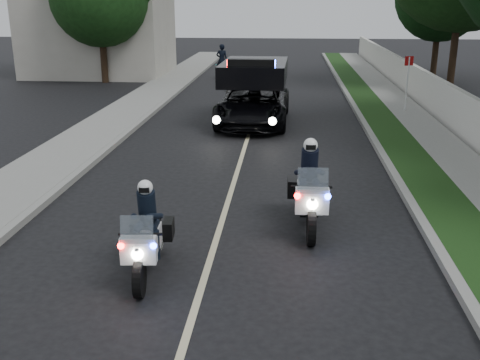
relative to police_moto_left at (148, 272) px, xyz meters
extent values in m
plane|color=black|center=(0.98, -0.64, 0.00)|extent=(120.00, 120.00, 0.00)
cube|color=gray|center=(5.08, 9.36, 0.07)|extent=(0.20, 60.00, 0.15)
cube|color=#193814|center=(5.78, 9.36, 0.08)|extent=(1.20, 60.00, 0.16)
cube|color=gray|center=(7.08, 9.36, 0.08)|extent=(1.40, 60.00, 0.16)
cube|color=beige|center=(8.08, 9.36, 0.75)|extent=(0.22, 60.00, 1.50)
cube|color=gray|center=(-3.12, 9.36, 0.07)|extent=(0.20, 60.00, 0.15)
cube|color=gray|center=(-4.22, 9.36, 0.08)|extent=(2.00, 60.00, 0.16)
cube|color=#A8A396|center=(-9.02, 25.36, 3.50)|extent=(8.00, 6.00, 7.00)
cube|color=#BFB78C|center=(0.98, 9.36, 0.00)|extent=(0.12, 50.00, 0.01)
imported|color=black|center=(1.02, 12.12, 0.00)|extent=(2.62, 5.46, 2.63)
imported|color=black|center=(-1.54, 24.09, 0.00)|extent=(0.77, 1.71, 0.87)
imported|color=black|center=(-1.54, 24.09, 0.00)|extent=(0.65, 0.44, 1.77)
camera|label=1|loc=(2.29, -8.48, 4.43)|focal=42.29mm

